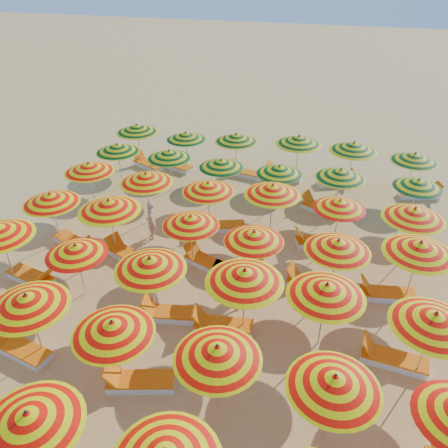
# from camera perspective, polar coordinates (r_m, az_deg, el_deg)

# --- Properties ---
(ground) EXTENTS (120.00, 120.00, 0.00)m
(ground) POSITION_cam_1_polar(r_m,az_deg,el_deg) (15.13, -0.52, -6.11)
(ground) COLOR tan
(ground) RESTS_ON ground
(umbrella_2) EXTENTS (2.65, 2.65, 2.19)m
(umbrella_2) POSITION_cam_1_polar(r_m,az_deg,el_deg) (9.67, -24.18, -22.25)
(umbrella_2) COLOR silver
(umbrella_2) RESTS_ON ground
(umbrella_7) EXTENTS (2.73, 2.73, 2.20)m
(umbrella_7) POSITION_cam_1_polar(r_m,az_deg,el_deg) (12.12, -24.34, -9.15)
(umbrella_7) COLOR silver
(umbrella_7) RESTS_ON ground
(umbrella_8) EXTENTS (2.51, 2.51, 2.11)m
(umbrella_8) POSITION_cam_1_polar(r_m,az_deg,el_deg) (10.85, -14.34, -12.99)
(umbrella_8) COLOR silver
(umbrella_8) RESTS_ON ground
(umbrella_9) EXTENTS (2.39, 2.39, 2.14)m
(umbrella_9) POSITION_cam_1_polar(r_m,az_deg,el_deg) (9.99, -0.86, -16.42)
(umbrella_9) COLOR silver
(umbrella_9) RESTS_ON ground
(umbrella_10) EXTENTS (2.30, 2.30, 2.14)m
(umbrella_10) POSITION_cam_1_polar(r_m,az_deg,el_deg) (9.76, 14.22, -19.39)
(umbrella_10) COLOR silver
(umbrella_10) RESTS_ON ground
(umbrella_13) EXTENTS (1.98, 1.98, 1.98)m
(umbrella_13) POSITION_cam_1_polar(r_m,az_deg,el_deg) (13.87, -18.78, -3.18)
(umbrella_13) COLOR silver
(umbrella_13) RESTS_ON ground
(umbrella_14) EXTENTS (2.74, 2.74, 2.20)m
(umbrella_14) POSITION_cam_1_polar(r_m,az_deg,el_deg) (12.43, -9.64, -5.12)
(umbrella_14) COLOR silver
(umbrella_14) RESTS_ON ground
(umbrella_15) EXTENTS (2.60, 2.60, 2.29)m
(umbrella_15) POSITION_cam_1_polar(r_m,az_deg,el_deg) (11.71, 2.71, -6.79)
(umbrella_15) COLOR silver
(umbrella_15) RESTS_ON ground
(umbrella_16) EXTENTS (2.60, 2.60, 2.21)m
(umbrella_16) POSITION_cam_1_polar(r_m,az_deg,el_deg) (11.68, 13.25, -8.41)
(umbrella_16) COLOR silver
(umbrella_16) RESTS_ON ground
(umbrella_17) EXTENTS (2.66, 2.66, 2.21)m
(umbrella_17) POSITION_cam_1_polar(r_m,az_deg,el_deg) (11.71, 25.79, -11.19)
(umbrella_17) COLOR silver
(umbrella_17) RESTS_ON ground
(umbrella_18) EXTENTS (2.33, 2.33, 2.14)m
(umbrella_18) POSITION_cam_1_polar(r_m,az_deg,el_deg) (16.71, -21.71, 3.12)
(umbrella_18) COLOR silver
(umbrella_18) RESTS_ON ground
(umbrella_19) EXTENTS (2.83, 2.83, 2.28)m
(umbrella_19) POSITION_cam_1_polar(r_m,az_deg,el_deg) (15.35, -14.81, 2.36)
(umbrella_19) COLOR silver
(umbrella_19) RESTS_ON ground
(umbrella_20) EXTENTS (2.08, 2.08, 2.04)m
(umbrella_20) POSITION_cam_1_polar(r_m,az_deg,el_deg) (14.45, -4.37, 0.44)
(umbrella_20) COLOR silver
(umbrella_20) RESTS_ON ground
(umbrella_21) EXTENTS (2.01, 2.01, 2.04)m
(umbrella_21) POSITION_cam_1_polar(r_m,az_deg,el_deg) (13.66, 3.93, -1.60)
(umbrella_21) COLOR silver
(umbrella_21) RESTS_ON ground
(umbrella_22) EXTENTS (2.52, 2.52, 2.13)m
(umbrella_22) POSITION_cam_1_polar(r_m,az_deg,el_deg) (13.51, 14.67, -2.71)
(umbrella_22) COLOR silver
(umbrella_22) RESTS_ON ground
(umbrella_23) EXTENTS (2.68, 2.68, 2.24)m
(umbrella_23) POSITION_cam_1_polar(r_m,az_deg,el_deg) (14.03, 24.21, -2.87)
(umbrella_23) COLOR silver
(umbrella_23) RESTS_ON ground
(umbrella_24) EXTENTS (2.33, 2.33, 2.15)m
(umbrella_24) POSITION_cam_1_polar(r_m,az_deg,el_deg) (18.66, -17.24, 7.06)
(umbrella_24) COLOR silver
(umbrella_24) RESTS_ON ground
(umbrella_25) EXTENTS (2.54, 2.54, 2.21)m
(umbrella_25) POSITION_cam_1_polar(r_m,az_deg,el_deg) (17.12, -10.15, 5.93)
(umbrella_25) COLOR silver
(umbrella_25) RESTS_ON ground
(umbrella_26) EXTENTS (2.13, 2.13, 2.11)m
(umbrella_26) POSITION_cam_1_polar(r_m,az_deg,el_deg) (16.37, -2.09, 4.83)
(umbrella_26) COLOR silver
(umbrella_26) RESTS_ON ground
(umbrella_27) EXTENTS (2.20, 2.20, 2.23)m
(umbrella_27) POSITION_cam_1_polar(r_m,az_deg,el_deg) (16.04, 6.38, 4.47)
(umbrella_27) COLOR silver
(umbrella_27) RESTS_ON ground
(umbrella_28) EXTENTS (2.33, 2.33, 1.97)m
(umbrella_28) POSITION_cam_1_polar(r_m,az_deg,el_deg) (16.00, 14.89, 2.50)
(umbrella_28) COLOR silver
(umbrella_28) RESTS_ON ground
(umbrella_29) EXTENTS (2.17, 2.17, 2.20)m
(umbrella_29) POSITION_cam_1_polar(r_m,az_deg,el_deg) (15.84, 23.60, 1.26)
(umbrella_29) COLOR silver
(umbrella_29) RESTS_ON ground
(umbrella_30) EXTENTS (2.08, 2.08, 2.09)m
(umbrella_30) POSITION_cam_1_polar(r_m,az_deg,el_deg) (20.40, -13.75, 9.61)
(umbrella_30) COLOR silver
(umbrella_30) RESTS_ON ground
(umbrella_31) EXTENTS (2.09, 2.09, 2.02)m
(umbrella_31) POSITION_cam_1_polar(r_m,az_deg,el_deg) (19.49, -7.20, 9.02)
(umbrella_31) COLOR silver
(umbrella_31) RESTS_ON ground
(umbrella_32) EXTENTS (2.21, 2.21, 2.01)m
(umbrella_32) POSITION_cam_1_polar(r_m,az_deg,el_deg) (18.48, -0.37, 7.90)
(umbrella_32) COLOR silver
(umbrella_32) RESTS_ON ground
(umbrella_33) EXTENTS (2.20, 2.20, 2.01)m
(umbrella_33) POSITION_cam_1_polar(r_m,az_deg,el_deg) (18.06, 7.25, 7.03)
(umbrella_33) COLOR silver
(umbrella_33) RESTS_ON ground
(umbrella_34) EXTENTS (2.43, 2.43, 2.13)m
(umbrella_34) POSITION_cam_1_polar(r_m,az_deg,el_deg) (17.95, 14.98, 6.37)
(umbrella_34) COLOR silver
(umbrella_34) RESTS_ON ground
(umbrella_35) EXTENTS (1.96, 1.96, 1.96)m
(umbrella_35) POSITION_cam_1_polar(r_m,az_deg,el_deg) (18.51, 24.02, 4.86)
(umbrella_35) COLOR silver
(umbrella_35) RESTS_ON ground
(umbrella_36) EXTENTS (2.68, 2.68, 2.19)m
(umbrella_36) POSITION_cam_1_polar(r_m,az_deg,el_deg) (22.35, -11.30, 12.13)
(umbrella_36) COLOR silver
(umbrella_36) RESTS_ON ground
(umbrella_37) EXTENTS (2.38, 2.38, 2.00)m
(umbrella_37) POSITION_cam_1_polar(r_m,az_deg,el_deg) (21.54, -5.01, 11.38)
(umbrella_37) COLOR silver
(umbrella_37) RESTS_ON ground
(umbrella_38) EXTENTS (2.65, 2.65, 2.16)m
(umbrella_38) POSITION_cam_1_polar(r_m,az_deg,el_deg) (20.86, 1.61, 11.20)
(umbrella_38) COLOR silver
(umbrella_38) RESTS_ON ground
(umbrella_39) EXTENTS (2.50, 2.50, 2.27)m
(umbrella_39) POSITION_cam_1_polar(r_m,az_deg,el_deg) (20.59, 9.76, 10.75)
(umbrella_39) COLOR silver
(umbrella_39) RESTS_ON ground
(umbrella_40) EXTENTS (2.43, 2.43, 2.28)m
(umbrella_40) POSITION_cam_1_polar(r_m,az_deg,el_deg) (20.38, 16.58, 9.65)
(umbrella_40) COLOR silver
(umbrella_40) RESTS_ON ground
(umbrella_41) EXTENTS (2.45, 2.45, 2.10)m
(umbrella_41) POSITION_cam_1_polar(r_m,az_deg,el_deg) (20.56, 23.65, 7.99)
(umbrella_41) COLOR silver
(umbrella_41) RESTS_ON ground
(lounger_5) EXTENTS (1.81, 0.90, 0.69)m
(lounger_5) POSITION_cam_1_polar(r_m,az_deg,el_deg) (13.55, -25.01, -14.61)
(lounger_5) COLOR white
(lounger_5) RESTS_ON ground
(lounger_6) EXTENTS (1.83, 1.05, 0.69)m
(lounger_6) POSITION_cam_1_polar(r_m,az_deg,el_deg) (11.89, -11.02, -19.52)
(lounger_6) COLOR white
(lounger_6) RESTS_ON ground
(lounger_8) EXTENTS (1.82, 0.94, 0.69)m
(lounger_8) POSITION_cam_1_polar(r_m,az_deg,el_deg) (15.95, -23.81, -6.37)
(lounger_8) COLOR white
(lounger_8) RESTS_ON ground
(lounger_9) EXTENTS (1.81, 0.90, 0.69)m
(lounger_9) POSITION_cam_1_polar(r_m,az_deg,el_deg) (13.41, -6.96, -11.57)
(lounger_9) COLOR white
(lounger_9) RESTS_ON ground
(lounger_10) EXTENTS (1.80, 0.83, 0.69)m
(lounger_10) POSITION_cam_1_polar(r_m,az_deg,el_deg) (12.97, -0.29, -13.12)
(lounger_10) COLOR white
(lounger_10) RESTS_ON ground
(lounger_11) EXTENTS (1.78, 0.73, 0.69)m
(lounger_11) POSITION_cam_1_polar(r_m,az_deg,el_deg) (12.95, 21.10, -16.13)
(lounger_11) COLOR white
(lounger_11) RESTS_ON ground
(lounger_12) EXTENTS (1.82, 1.23, 0.69)m
(lounger_12) POSITION_cam_1_polar(r_m,az_deg,el_deg) (17.18, -19.12, -2.28)
(lounger_12) COLOR white
(lounger_12) RESTS_ON ground
(lounger_13) EXTENTS (1.82, 1.23, 0.69)m
(lounger_13) POSITION_cam_1_polar(r_m,az_deg,el_deg) (15.99, -12.60, -3.94)
(lounger_13) COLOR white
(lounger_13) RESTS_ON ground
(lounger_14) EXTENTS (1.82, 1.17, 0.69)m
(lounger_14) POSITION_cam_1_polar(r_m,az_deg,el_deg) (15.25, -2.30, -5.04)
(lounger_14) COLOR white
(lounger_14) RESTS_ON ground
(lounger_15) EXTENTS (1.74, 0.61, 0.69)m
(lounger_15) POSITION_cam_1_polar(r_m,az_deg,el_deg) (14.88, 1.99, -6.12)
(lounger_15) COLOR white
(lounger_15) RESTS_ON ground
(lounger_16) EXTENTS (1.80, 0.85, 0.69)m
(lounger_16) POSITION_cam_1_polar(r_m,az_deg,el_deg) (14.59, 11.41, -7.80)
(lounger_16) COLOR white
(lounger_16) RESTS_ON ground
(lounger_17) EXTENTS (1.81, 0.87, 0.69)m
(lounger_17) POSITION_cam_1_polar(r_m,az_deg,el_deg) (14.89, 20.43, -8.53)
(lounger_17) COLOR white
(lounger_17) RESTS_ON ground
(lounger_18) EXTENTS (1.83, 1.15, 0.69)m
(lounger_18) POSITION_cam_1_polar(r_m,az_deg,el_deg) (17.16, -0.29, -0.31)
(lounger_18) COLOR white
(lounger_18) RESTS_ON ground
(lounger_19) EXTENTS (1.82, 1.21, 0.69)m
(lounger_19) POSITION_cam_1_polar(r_m,az_deg,el_deg) (16.70, 12.10, -2.13)
(lounger_19) COLOR white
(lounger_19) RESTS_ON ground
(lounger_20) EXTENTS (1.82, 1.24, 0.69)m
(lounger_20) POSITION_cam_1_polar(r_m,az_deg,el_deg) (18.80, 12.47, 1.99)
(lounger_20) COLOR white
(lounger_20) RESTS_ON ground
(lounger_21) EXTENTS (1.82, 1.21, 0.69)m
(lounger_21) POSITION_cam_1_polar(r_m,az_deg,el_deg) (22.63, -9.89, 7.66)
(lounger_21) COLOR white
(lounger_21) RESTS_ON ground
(lounger_22) EXTENTS (1.83, 1.08, 0.69)m
(lounger_22) POSITION_cam_1_polar(r_m,az_deg,el_deg) (22.28, -6.35, 7.55)
(lounger_22) COLOR white
(lounger_22) RESTS_ON ground
(lounger_23) EXTENTS (1.81, 0.91, 0.69)m
(lounger_23) POSITION_cam_1_polar(r_m,az_deg,el_deg) (21.42, 2.83, 6.66)
(lounger_23) COLOR white
(lounger_23) RESTS_ON ground
(lounger_24) EXTENTS (1.79, 0.78, 0.69)m
(lounger_24) POSITION_cam_1_polar(r_m,az_deg,el_deg) (21.39, 7.72, 6.36)
(lounger_24) COLOR white
(lounger_24) RESTS_ON ground
(lounger_25) EXTENTS (1.82, 1.24, 0.69)m
(lounger_25) POSITION_cam_1_polar(r_m,az_deg,el_deg) (21.23, 14.48, 5.38)
(lounger_25) COLOR white
(lounger_25) RESTS_ON ground
(lounger_26) EXTENTS (1.83, 1.05, 0.69)m
(lounger_26) POSITION_cam_1_polar(r_m,az_deg,el_deg) (21.35, 24.23, 3.60)
(lounger_26) COLOR white
(lounger_26) RESTS_ON ground
(beachgoer_b) EXTENTS (0.71, 0.85, 1.59)m
(beachgoer_b) POSITION_cam_1_polar(r_m,az_deg,el_deg) (14.08, 4.51, -5.48)
(beachgoer_b) COLOR tan
(beachgoer_b) RESTS_ON ground
(beachgoer_a) EXTENTS (0.55, 0.65, 1.52)m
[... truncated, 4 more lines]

